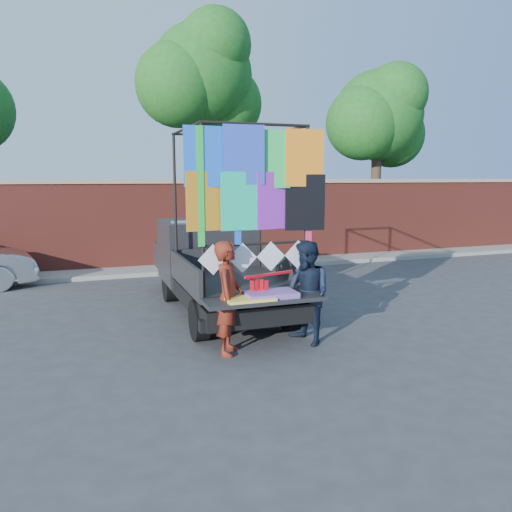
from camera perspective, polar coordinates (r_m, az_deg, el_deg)
name	(u,v)px	position (r m, az deg, el deg)	size (l,w,h in m)	color
ground	(261,334)	(8.70, 0.61, -8.90)	(90.00, 90.00, 0.00)	#38383A
brick_wall	(181,223)	(15.10, -8.62, 3.79)	(30.00, 0.45, 2.61)	maroon
curb	(186,268)	(14.59, -7.97, -1.40)	(30.00, 1.20, 0.12)	gray
tree_mid	(203,79)	(16.63, -6.12, 19.44)	(4.20, 3.30, 7.73)	#38281C
tree_right	(380,119)	(19.09, 13.97, 15.00)	(4.20, 3.30, 6.62)	#38281C
pickup_truck	(213,264)	(10.48, -4.96, -0.88)	(2.21, 5.55, 3.49)	black
woman	(228,298)	(7.58, -3.19, -4.80)	(0.63, 0.42, 1.74)	maroon
man	(307,293)	(8.05, 5.90, -4.23)	(0.82, 0.64, 1.68)	black
streamer_bundle	(263,287)	(7.71, 0.83, -3.52)	(0.89, 0.29, 0.63)	red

